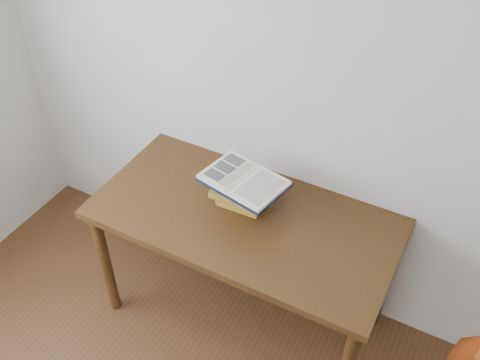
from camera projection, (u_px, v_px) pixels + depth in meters
The scene contains 3 objects.
desk at pixel (244, 229), 2.67m from camera, with size 1.49×0.75×0.80m.
book_stack at pixel (241, 191), 2.62m from camera, with size 0.28×0.21×0.16m.
open_book at pixel (244, 181), 2.54m from camera, with size 0.43×0.34×0.03m.
Camera 1 is at (0.79, -0.26, 2.64)m, focal length 40.00 mm.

